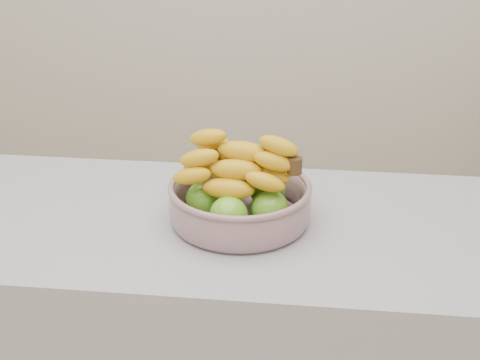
{
  "coord_description": "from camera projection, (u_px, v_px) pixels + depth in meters",
  "views": [
    {
      "loc": [
        0.3,
        -1.07,
        1.61
      ],
      "look_at": [
        0.15,
        0.22,
        1.0
      ],
      "focal_mm": 50.0,
      "sensor_mm": 36.0,
      "label": 1
    }
  ],
  "objects": [
    {
      "name": "fruit_bowl",
      "position": [
        240.0,
        197.0,
        1.45
      ],
      "size": [
        0.31,
        0.31,
        0.19
      ],
      "rotation": [
        0.0,
        0.0,
        -0.19
      ],
      "color": "#8995A5",
      "rests_on": "counter"
    }
  ]
}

